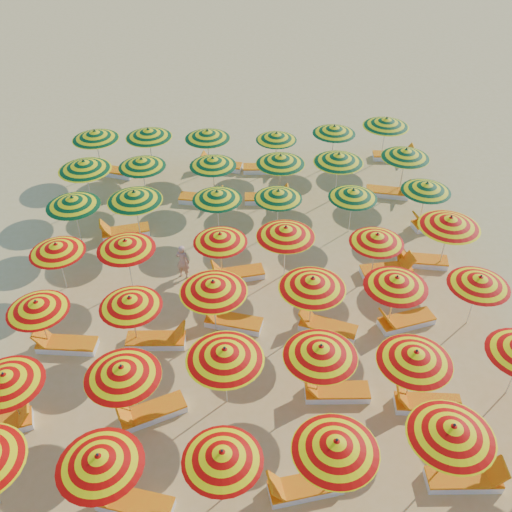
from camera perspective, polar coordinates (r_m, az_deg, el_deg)
name	(u,v)px	position (r m, az deg, el deg)	size (l,w,h in m)	color
ground	(257,306)	(18.05, 0.12, -4.98)	(120.00, 120.00, 0.00)	tan
umbrella_7	(99,460)	(12.92, -15.42, -19.09)	(2.34, 2.34, 1.96)	silver
umbrella_8	(222,456)	(12.68, -3.39, -19.32)	(1.82, 1.82, 1.87)	silver
umbrella_9	(336,446)	(12.74, 8.01, -18.27)	(2.27, 2.27, 2.02)	silver
umbrella_10	(452,431)	(13.47, 19.05, -16.20)	(2.55, 2.55, 2.06)	silver
umbrella_12	(5,379)	(15.05, -23.82, -11.18)	(2.02, 2.02, 1.92)	silver
umbrella_13	(122,371)	(14.25, -13.25, -11.17)	(2.44, 2.44, 1.99)	silver
umbrella_14	(225,354)	(14.16, -3.14, -9.75)	(2.04, 2.04, 2.09)	silver
umbrella_15	(321,351)	(14.38, 6.49, -9.40)	(2.50, 2.50, 2.01)	silver
umbrella_16	(416,356)	(14.70, 15.67, -9.65)	(2.51, 2.51, 2.02)	silver
umbrella_18	(37,306)	(16.79, -21.07, -4.68)	(1.90, 1.90, 1.83)	silver
umbrella_19	(130,302)	(16.12, -12.48, -4.49)	(2.29, 2.29, 1.87)	silver
umbrella_20	(213,286)	(16.01, -4.29, -3.05)	(2.12, 2.12, 2.06)	silver
umbrella_21	(313,283)	(16.16, 5.68, -2.70)	(2.40, 2.40, 2.06)	silver
umbrella_22	(396,282)	(16.73, 13.87, -2.51)	(2.38, 2.38, 1.97)	silver
umbrella_23	(480,281)	(17.58, 21.47, -2.35)	(2.00, 2.00, 1.90)	silver
umbrella_24	(56,248)	(18.72, -19.33, 0.76)	(1.97, 1.97, 1.84)	silver
umbrella_25	(126,245)	(18.11, -12.92, 1.11)	(2.05, 2.05, 1.95)	silver
umbrella_26	(220,238)	(18.13, -3.61, 1.83)	(1.94, 1.94, 1.85)	silver
umbrella_27	(286,232)	(18.12, 3.00, 2.45)	(2.40, 2.40, 2.02)	silver
umbrella_28	(377,238)	(18.46, 12.01, 1.75)	(1.85, 1.85, 1.86)	silver
umbrella_29	(450,222)	(19.42, 18.85, 3.24)	(2.22, 2.22, 2.13)	silver
umbrella_30	(73,201)	(20.63, -17.88, 5.22)	(2.32, 2.32, 1.98)	silver
umbrella_31	(134,196)	(20.26, -12.07, 5.89)	(2.32, 2.32, 2.05)	silver
umbrella_32	(217,195)	(20.19, -3.91, 6.08)	(1.83, 1.83, 1.88)	silver
umbrella_33	(278,194)	(20.29, 2.23, 6.18)	(2.27, 2.27, 1.83)	silver
umbrella_34	(353,194)	(20.57, 9.69, 6.17)	(2.31, 2.31, 1.86)	silver
umbrella_35	(427,187)	(21.48, 16.70, 6.63)	(2.37, 2.37, 1.90)	silver
umbrella_36	(84,165)	(22.54, -16.81, 8.68)	(2.21, 2.21, 2.11)	silver
umbrella_37	(142,163)	(22.53, -11.36, 9.15)	(2.14, 2.14, 1.93)	silver
umbrella_38	(213,162)	(22.23, -4.35, 9.39)	(1.92, 1.92, 1.93)	silver
umbrella_39	(281,159)	(22.17, 2.47, 9.63)	(2.44, 2.44, 2.03)	silver
umbrella_40	(339,158)	(22.41, 8.27, 9.69)	(2.55, 2.55, 2.06)	silver
umbrella_41	(406,153)	(23.34, 14.77, 9.91)	(2.22, 2.22, 2.02)	silver
umbrella_42	(95,135)	(24.88, -15.80, 11.59)	(2.32, 2.32, 2.05)	silver
umbrella_43	(148,133)	(24.52, -10.71, 11.99)	(2.33, 2.33, 2.05)	silver
umbrella_44	(207,134)	(24.18, -4.89, 12.03)	(2.50, 2.50, 2.01)	silver
umbrella_45	(276,136)	(24.32, 2.05, 11.87)	(2.06, 2.06, 1.82)	silver
umbrella_46	(334,130)	(24.87, 7.83, 12.42)	(1.94, 1.94, 1.94)	silver
umbrella_47	(386,122)	(25.56, 12.90, 12.92)	(2.51, 2.51, 2.11)	silver
lounger_5	(133,503)	(14.10, -12.17, -22.99)	(1.83, 1.07, 0.69)	white
lounger_6	(304,487)	(14.06, 4.78, -22.06)	(1.80, 0.82, 0.69)	white
lounger_7	(465,479)	(14.92, 20.19, -20.20)	(1.77, 0.69, 0.69)	white
lounger_9	(151,412)	(15.38, -10.47, -15.10)	(1.83, 1.16, 0.69)	white
lounger_10	(335,392)	(15.68, 7.93, -13.30)	(1.77, 0.69, 0.69)	white
lounger_11	(426,404)	(15.93, 16.64, -13.97)	(1.79, 0.80, 0.69)	white
lounger_12	(66,344)	(17.55, -18.50, -8.37)	(1.80, 0.82, 0.69)	white
lounger_13	(158,340)	(17.02, -9.82, -8.28)	(1.77, 0.69, 0.69)	white
lounger_14	(232,322)	(17.33, -2.38, -6.57)	(1.83, 1.09, 0.69)	white
lounger_15	(327,327)	(17.28, 7.07, -7.06)	(1.82, 1.25, 0.69)	white
lounger_16	(405,321)	(17.91, 14.68, -6.30)	(1.82, 0.97, 0.69)	white
lounger_17	(237,274)	(18.99, -1.91, -1.82)	(1.80, 0.83, 0.69)	white
lounger_18	(387,270)	(19.65, 13.01, -1.36)	(1.77, 0.71, 0.69)	white
lounger_19	(420,260)	(20.34, 16.13, -0.43)	(1.81, 0.91, 0.69)	white
lounger_20	(124,232)	(21.45, -13.02, 2.38)	(1.81, 0.89, 0.69)	white
lounger_21	(433,223)	(22.34, 17.32, 3.13)	(1.81, 0.90, 0.69)	white
lounger_22	(202,199)	(22.86, -5.42, 5.71)	(1.82, 0.94, 0.69)	white
lounger_23	(267,198)	(22.80, 1.14, 5.79)	(1.76, 0.69, 0.69)	white
lounger_24	(389,192)	(23.82, 13.11, 6.25)	(1.82, 1.02, 0.69)	white
lounger_25	(115,172)	(25.36, -13.90, 8.20)	(1.82, 1.17, 0.69)	white
lounger_26	(221,166)	(25.11, -3.54, 8.98)	(1.82, 0.96, 0.69)	white
lounger_27	(264,168)	(24.89, 0.83, 8.77)	(1.77, 0.69, 0.69)	white
lounger_28	(393,156)	(26.60, 13.57, 9.72)	(1.79, 0.79, 0.69)	white
beachgoer_a	(183,261)	(18.87, -7.34, -0.53)	(0.47, 0.31, 1.28)	tan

